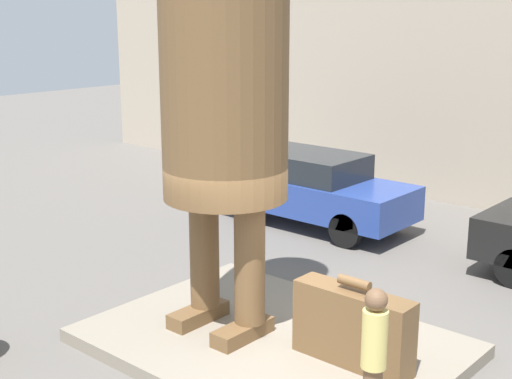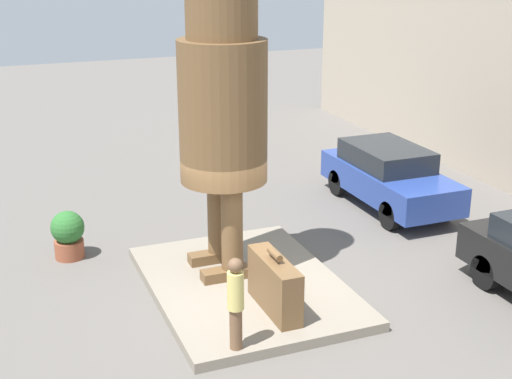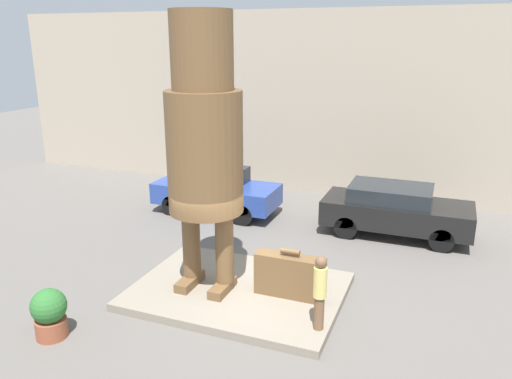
{
  "view_description": "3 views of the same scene",
  "coord_description": "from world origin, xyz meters",
  "px_view_note": "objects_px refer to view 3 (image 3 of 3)",
  "views": [
    {
      "loc": [
        5.69,
        -6.9,
        4.53
      ],
      "look_at": [
        -0.09,
        -0.23,
        2.3
      ],
      "focal_mm": 50.0,
      "sensor_mm": 36.0,
      "label": 1
    },
    {
      "loc": [
        11.67,
        -4.41,
        6.39
      ],
      "look_at": [
        0.35,
        0.09,
        2.18
      ],
      "focal_mm": 50.0,
      "sensor_mm": 36.0,
      "label": 2
    },
    {
      "loc": [
        4.24,
        -9.67,
        5.81
      ],
      "look_at": [
        0.4,
        0.14,
        2.61
      ],
      "focal_mm": 35.0,
      "sensor_mm": 36.0,
      "label": 3
    }
  ],
  "objects_px": {
    "statue_figure": "(204,135)",
    "parked_car_blue": "(215,189)",
    "parked_car_black": "(395,209)",
    "planter_pot": "(49,313)",
    "tourist": "(320,290)",
    "giant_suitcase": "(290,276)"
  },
  "relations": [
    {
      "from": "statue_figure",
      "to": "parked_car_blue",
      "type": "height_order",
      "value": "statue_figure"
    },
    {
      "from": "parked_car_black",
      "to": "planter_pot",
      "type": "relative_size",
      "value": 4.18
    },
    {
      "from": "tourist",
      "to": "statue_figure",
      "type": "bearing_deg",
      "value": 164.06
    },
    {
      "from": "parked_car_black",
      "to": "parked_car_blue",
      "type": "bearing_deg",
      "value": -178.67
    },
    {
      "from": "statue_figure",
      "to": "parked_car_blue",
      "type": "relative_size",
      "value": 1.46
    },
    {
      "from": "giant_suitcase",
      "to": "tourist",
      "type": "bearing_deg",
      "value": -48.4
    },
    {
      "from": "parked_car_black",
      "to": "planter_pot",
      "type": "bearing_deg",
      "value": -125.35
    },
    {
      "from": "parked_car_blue",
      "to": "planter_pot",
      "type": "distance_m",
      "value": 8.03
    },
    {
      "from": "giant_suitcase",
      "to": "tourist",
      "type": "xyz_separation_m",
      "value": [
        0.96,
        -1.08,
        0.38
      ]
    },
    {
      "from": "tourist",
      "to": "parked_car_black",
      "type": "bearing_deg",
      "value": 83.02
    },
    {
      "from": "statue_figure",
      "to": "tourist",
      "type": "height_order",
      "value": "statue_figure"
    },
    {
      "from": "parked_car_black",
      "to": "planter_pot",
      "type": "height_order",
      "value": "parked_car_black"
    },
    {
      "from": "tourist",
      "to": "planter_pot",
      "type": "distance_m",
      "value": 5.43
    },
    {
      "from": "giant_suitcase",
      "to": "parked_car_black",
      "type": "xyz_separation_m",
      "value": [
        1.72,
        5.11,
        0.16
      ]
    },
    {
      "from": "statue_figure",
      "to": "planter_pot",
      "type": "xyz_separation_m",
      "value": [
        -2.15,
        -2.79,
        -3.26
      ]
    },
    {
      "from": "planter_pot",
      "to": "giant_suitcase",
      "type": "bearing_deg",
      "value": 36.83
    },
    {
      "from": "statue_figure",
      "to": "parked_car_blue",
      "type": "bearing_deg",
      "value": 114.37
    },
    {
      "from": "statue_figure",
      "to": "giant_suitcase",
      "type": "bearing_deg",
      "value": 7.7
    },
    {
      "from": "tourist",
      "to": "planter_pot",
      "type": "relative_size",
      "value": 1.51
    },
    {
      "from": "statue_figure",
      "to": "parked_car_blue",
      "type": "distance_m",
      "value": 6.46
    },
    {
      "from": "statue_figure",
      "to": "giant_suitcase",
      "type": "height_order",
      "value": "statue_figure"
    },
    {
      "from": "parked_car_blue",
      "to": "parked_car_black",
      "type": "bearing_deg",
      "value": 1.33
    }
  ]
}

